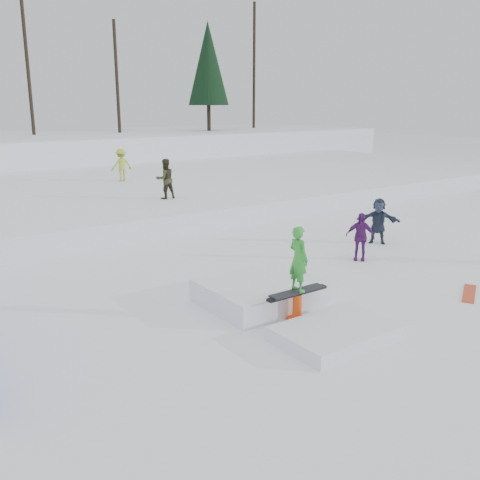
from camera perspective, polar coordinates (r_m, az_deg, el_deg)
ground at (r=12.63m, az=3.45°, el=-7.03°), size 120.00×120.00×0.00m
snow_midrise at (r=26.52m, az=-18.85°, el=4.54°), size 50.00×18.00×0.80m
treeline at (r=39.88m, az=-16.30°, el=17.99°), size 40.24×4.22×10.50m
walker_olive at (r=22.02m, az=-7.98°, el=6.48°), size 0.81×0.64×1.62m
walker_ygreen at (r=27.45m, az=-12.53°, el=7.82°), size 1.06×0.63×1.60m
spectator_purple at (r=16.37m, az=12.69°, el=0.36°), size 0.80×0.90×1.46m
spectator_dark at (r=18.50m, az=14.53°, el=1.98°), size 1.23×1.41×1.54m
loose_board_red at (r=14.52m, az=23.25°, el=-5.25°), size 1.36×0.93×0.03m
jib_rail_feature at (r=12.17m, az=4.29°, el=-6.35°), size 2.60×4.40×2.11m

